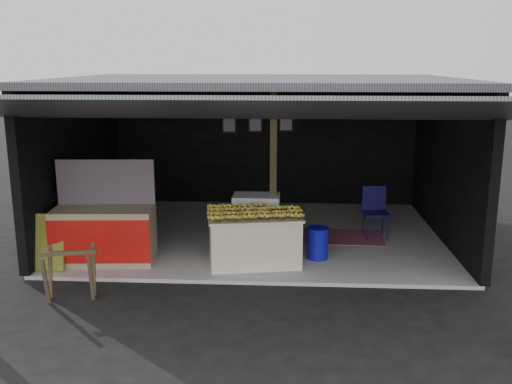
# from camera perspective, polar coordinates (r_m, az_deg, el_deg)

# --- Properties ---
(ground) EXTENTS (80.00, 80.00, 0.00)m
(ground) POSITION_cam_1_polar(r_m,az_deg,el_deg) (8.75, -0.67, -9.28)
(ground) COLOR black
(ground) RESTS_ON ground
(concrete_slab) EXTENTS (7.00, 5.00, 0.06)m
(concrete_slab) POSITION_cam_1_polar(r_m,az_deg,el_deg) (11.10, 0.23, -4.25)
(concrete_slab) COLOR gray
(concrete_slab) RESTS_ON ground
(shophouse) EXTENTS (7.40, 7.29, 3.02)m
(shophouse) POSITION_cam_1_polar(r_m,az_deg,el_deg) (10.98, 0.34, 6.62)
(shophouse) COLOR black
(shophouse) RESTS_ON ground
(banana_table) EXTENTS (1.64, 1.18, 0.82)m
(banana_table) POSITION_cam_1_polar(r_m,az_deg,el_deg) (9.33, -0.19, -4.75)
(banana_table) COLOR beige
(banana_table) RESTS_ON concrete_slab
(banana_pile) EXTENTS (1.51, 1.06, 0.16)m
(banana_pile) POSITION_cam_1_polar(r_m,az_deg,el_deg) (9.20, -0.19, -1.83)
(banana_pile) COLOR gold
(banana_pile) RESTS_ON banana_table
(white_crate) EXTENTS (0.84, 0.58, 0.92)m
(white_crate) POSITION_cam_1_polar(r_m,az_deg,el_deg) (10.28, 0.03, -2.80)
(white_crate) COLOR white
(white_crate) RESTS_ON concrete_slab
(neighbor_stall) EXTENTS (1.67, 0.84, 1.67)m
(neighbor_stall) POSITION_cam_1_polar(r_m,az_deg,el_deg) (9.73, -14.93, -3.93)
(neighbor_stall) COLOR #998466
(neighbor_stall) RESTS_ON concrete_slab
(green_signboard) EXTENTS (0.60, 0.23, 0.89)m
(green_signboard) POSITION_cam_1_polar(r_m,az_deg,el_deg) (9.67, -20.30, -4.72)
(green_signboard) COLOR black
(green_signboard) RESTS_ON concrete_slab
(sawhorse) EXTENTS (0.78, 0.77, 0.73)m
(sawhorse) POSITION_cam_1_polar(r_m,az_deg,el_deg) (8.49, -18.12, -7.34)
(sawhorse) COLOR #463723
(sawhorse) RESTS_ON ground
(water_barrel) EXTENTS (0.35, 0.35, 0.51)m
(water_barrel) POSITION_cam_1_polar(r_m,az_deg,el_deg) (9.67, 6.18, -5.19)
(water_barrel) COLOR #0D0E92
(water_barrel) RESTS_ON concrete_slab
(plastic_chair) EXTENTS (0.49, 0.49, 0.95)m
(plastic_chair) POSITION_cam_1_polar(r_m,az_deg,el_deg) (10.98, 11.80, -1.52)
(plastic_chair) COLOR #0D0A3B
(plastic_chair) RESTS_ON concrete_slab
(magenta_rug) EXTENTS (1.54, 1.06, 0.01)m
(magenta_rug) POSITION_cam_1_polar(r_m,az_deg,el_deg) (10.95, 8.70, -4.45)
(magenta_rug) COLOR maroon
(magenta_rug) RESTS_ON concrete_slab
(picture_frames) EXTENTS (1.62, 0.04, 0.46)m
(picture_frames) POSITION_cam_1_polar(r_m,az_deg,el_deg) (13.07, 0.09, 6.89)
(picture_frames) COLOR black
(picture_frames) RESTS_ON shophouse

